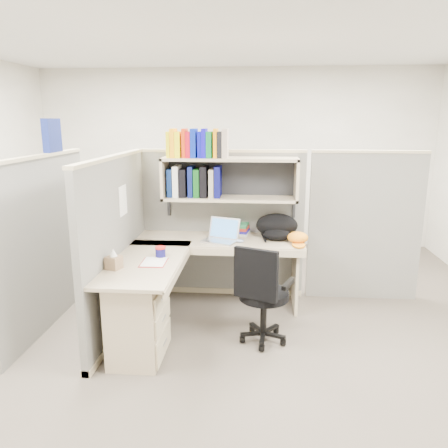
# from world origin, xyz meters

# --- Properties ---
(ground) EXTENTS (6.00, 6.00, 0.00)m
(ground) POSITION_xyz_m (0.00, 0.00, 0.00)
(ground) COLOR #3C362E
(ground) RESTS_ON ground
(room_shell) EXTENTS (6.00, 6.00, 6.00)m
(room_shell) POSITION_xyz_m (0.00, 0.00, 1.62)
(room_shell) COLOR #AEA99D
(room_shell) RESTS_ON ground
(cubicle) EXTENTS (3.79, 1.84, 1.95)m
(cubicle) POSITION_xyz_m (-0.37, 0.45, 0.91)
(cubicle) COLOR #5D5D59
(cubicle) RESTS_ON ground
(desk) EXTENTS (1.74, 1.75, 0.73)m
(desk) POSITION_xyz_m (-0.41, -0.29, 0.44)
(desk) COLOR tan
(desk) RESTS_ON ground
(laptop) EXTENTS (0.43, 0.43, 0.24)m
(laptop) POSITION_xyz_m (0.02, 0.46, 0.85)
(laptop) COLOR #B0B1B5
(laptop) RESTS_ON desk
(backpack) EXTENTS (0.49, 0.41, 0.26)m
(backpack) POSITION_xyz_m (0.60, 0.63, 0.86)
(backpack) COLOR black
(backpack) RESTS_ON desk
(orange_cap) EXTENTS (0.21, 0.24, 0.11)m
(orange_cap) POSITION_xyz_m (0.80, 0.48, 0.79)
(orange_cap) COLOR orange
(orange_cap) RESTS_ON desk
(snack_canister) EXTENTS (0.10, 0.10, 0.09)m
(snack_canister) POSITION_xyz_m (-0.47, -0.08, 0.78)
(snack_canister) COLOR #0F0D50
(snack_canister) RESTS_ON desk
(tissue_box) EXTENTS (0.14, 0.14, 0.17)m
(tissue_box) POSITION_xyz_m (-0.78, -0.43, 0.82)
(tissue_box) COLOR #8A6C4E
(tissue_box) RESTS_ON desk
(mouse) EXTENTS (0.10, 0.07, 0.03)m
(mouse) POSITION_xyz_m (0.22, 0.45, 0.75)
(mouse) COLOR #8497BB
(mouse) RESTS_ON desk
(paper_cup) EXTENTS (0.10, 0.10, 0.11)m
(paper_cup) POSITION_xyz_m (-0.07, 0.75, 0.78)
(paper_cup) COLOR silver
(paper_cup) RESTS_ON desk
(book_stack) EXTENTS (0.21, 0.26, 0.11)m
(book_stack) POSITION_xyz_m (0.21, 0.79, 0.79)
(book_stack) COLOR gray
(book_stack) RESTS_ON desk
(loose_paper) EXTENTS (0.21, 0.27, 0.00)m
(loose_paper) POSITION_xyz_m (-0.50, -0.23, 0.73)
(loose_paper) COLOR silver
(loose_paper) RESTS_ON desk
(task_chair) EXTENTS (0.53, 0.49, 0.92)m
(task_chair) POSITION_xyz_m (0.45, -0.24, 0.32)
(task_chair) COLOR black
(task_chair) RESTS_ON ground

